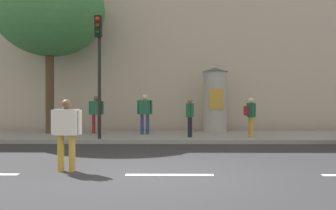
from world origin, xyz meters
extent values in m
plane|color=#2B2B2D|center=(0.00, 0.00, 0.00)|extent=(80.00, 80.00, 0.00)
cube|color=gray|center=(0.00, 7.00, 0.07)|extent=(36.00, 4.00, 0.15)
cube|color=silver|center=(0.00, 0.00, 0.00)|extent=(1.80, 0.16, 0.01)
cube|color=#B7A893|center=(0.00, 12.00, 5.96)|extent=(36.00, 5.00, 11.92)
cylinder|color=black|center=(-2.61, 5.35, 2.00)|extent=(0.12, 0.12, 3.71)
cube|color=black|center=(-2.61, 5.17, 4.23)|extent=(0.24, 0.24, 0.75)
sphere|color=red|center=(-2.61, 5.04, 4.47)|extent=(0.16, 0.16, 0.16)
sphere|color=#3C2906|center=(-2.61, 5.04, 4.23)|extent=(0.16, 0.16, 0.16)
sphere|color=#07330F|center=(-2.61, 5.04, 3.99)|extent=(0.16, 0.16, 0.16)
cylinder|color=#9E9B93|center=(2.00, 8.19, 1.51)|extent=(1.06, 1.06, 2.72)
cone|color=#334C33|center=(2.00, 8.19, 2.97)|extent=(1.16, 1.16, 0.20)
cube|color=#B78C33|center=(2.00, 7.66, 1.64)|extent=(0.63, 0.02, 0.90)
cylinder|color=#4C3826|center=(-5.25, 7.53, 1.82)|extent=(0.35, 0.35, 3.35)
ellipsoid|color=#3D7F42|center=(-5.25, 7.53, 5.51)|extent=(4.74, 4.74, 4.03)
cylinder|color=#B78C33|center=(-2.09, 0.33, 0.39)|extent=(0.14, 0.14, 0.78)
cylinder|color=#B78C33|center=(-2.34, 0.35, 0.39)|extent=(0.14, 0.14, 0.78)
cube|color=silver|center=(-2.22, 0.34, 1.06)|extent=(0.52, 0.28, 0.55)
cylinder|color=silver|center=(-1.92, 0.31, 1.06)|extent=(0.09, 0.09, 0.53)
cylinder|color=silver|center=(-2.51, 0.36, 1.06)|extent=(0.09, 0.09, 0.53)
sphere|color=brown|center=(-2.22, 0.34, 1.44)|extent=(0.21, 0.21, 0.21)
cylinder|color=black|center=(0.73, 5.92, 0.53)|extent=(0.14, 0.14, 0.76)
cylinder|color=black|center=(0.77, 6.10, 0.53)|extent=(0.14, 0.14, 0.76)
cube|color=#1E5938|center=(0.75, 6.01, 1.18)|extent=(0.32, 0.43, 0.54)
cylinder|color=#1E5938|center=(0.70, 5.78, 1.18)|extent=(0.09, 0.09, 0.51)
cylinder|color=#1E5938|center=(0.80, 6.24, 1.18)|extent=(0.09, 0.09, 0.51)
sphere|color=#8C664C|center=(0.75, 6.01, 1.56)|extent=(0.21, 0.21, 0.21)
cylinder|color=navy|center=(-1.20, 7.04, 0.57)|extent=(0.14, 0.14, 0.84)
cylinder|color=navy|center=(-0.97, 7.03, 0.57)|extent=(0.14, 0.14, 0.84)
cube|color=#1E5938|center=(-1.08, 7.04, 1.29)|extent=(0.47, 0.26, 0.60)
cylinder|color=#1E5938|center=(-1.36, 7.05, 1.29)|extent=(0.09, 0.09, 0.57)
cylinder|color=#1E5938|center=(-0.81, 7.02, 1.29)|extent=(0.09, 0.09, 0.57)
sphere|color=beige|center=(-1.08, 7.04, 1.70)|extent=(0.23, 0.23, 0.23)
cylinder|color=maroon|center=(-3.07, 7.34, 0.56)|extent=(0.14, 0.14, 0.82)
cylinder|color=maroon|center=(-3.31, 7.37, 0.56)|extent=(0.14, 0.14, 0.82)
cube|color=#1E5938|center=(-3.19, 7.36, 1.26)|extent=(0.51, 0.29, 0.58)
cylinder|color=#1E5938|center=(-2.90, 7.33, 1.26)|extent=(0.09, 0.09, 0.55)
cylinder|color=#1E5938|center=(-3.47, 7.39, 1.26)|extent=(0.09, 0.09, 0.55)
sphere|color=brown|center=(-3.19, 7.36, 1.66)|extent=(0.22, 0.22, 0.22)
cube|color=black|center=(-3.17, 7.54, 1.23)|extent=(0.30, 0.19, 0.36)
cylinder|color=#B78C33|center=(3.16, 6.10, 0.53)|extent=(0.14, 0.14, 0.77)
cylinder|color=#B78C33|center=(3.15, 6.31, 0.53)|extent=(0.14, 0.14, 0.77)
cube|color=#1E5938|center=(3.15, 6.20, 1.19)|extent=(0.26, 0.43, 0.54)
cylinder|color=#1E5938|center=(3.16, 5.95, 1.19)|extent=(0.09, 0.09, 0.52)
cylinder|color=#1E5938|center=(3.14, 6.46, 1.19)|extent=(0.09, 0.09, 0.52)
sphere|color=beige|center=(3.15, 6.20, 1.57)|extent=(0.21, 0.21, 0.21)
cube|color=maroon|center=(2.97, 6.19, 1.16)|extent=(0.17, 0.29, 0.36)
camera|label=1|loc=(0.05, -6.69, 1.47)|focal=35.19mm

